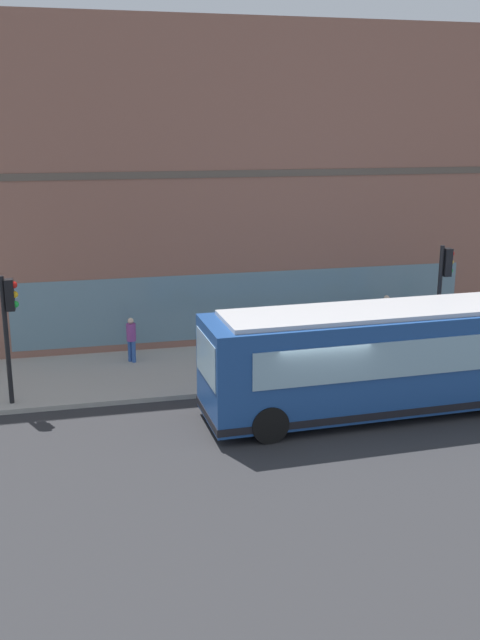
{
  "coord_description": "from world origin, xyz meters",
  "views": [
    {
      "loc": [
        -17.66,
        6.22,
        8.05
      ],
      "look_at": [
        3.04,
        1.3,
        2.25
      ],
      "focal_mm": 40.79,
      "sensor_mm": 36.0,
      "label": 1
    }
  ],
  "objects_px": {
    "fire_hydrant": "(233,358)",
    "pedestrian_near_hydrant": "(131,337)",
    "traffic_light_down_block": "(9,315)",
    "city_bus_nearside": "(378,360)",
    "traffic_light_near_corner": "(443,284)",
    "pedestrian_by_light_pole": "(386,314)",
    "pedestrian_walking_along_curb": "(463,319)"
  },
  "relations": [
    {
      "from": "fire_hydrant",
      "to": "pedestrian_near_hydrant",
      "type": "distance_m",
      "value": 3.57
    },
    {
      "from": "traffic_light_down_block",
      "to": "fire_hydrant",
      "type": "bearing_deg",
      "value": -77.82
    },
    {
      "from": "traffic_light_down_block",
      "to": "pedestrian_near_hydrant",
      "type": "xyz_separation_m",
      "value": [
        2.99,
        -3.64,
        -1.75
      ]
    },
    {
      "from": "pedestrian_near_hydrant",
      "to": "fire_hydrant",
      "type": "bearing_deg",
      "value": -115.43
    },
    {
      "from": "city_bus_nearside",
      "to": "pedestrian_near_hydrant",
      "type": "relative_size",
      "value": 6.54
    },
    {
      "from": "city_bus_nearside",
      "to": "traffic_light_near_corner",
      "type": "relative_size",
      "value": 2.46
    },
    {
      "from": "traffic_light_near_corner",
      "to": "pedestrian_by_light_pole",
      "type": "height_order",
      "value": "traffic_light_near_corner"
    },
    {
      "from": "traffic_light_near_corner",
      "to": "city_bus_nearside",
      "type": "bearing_deg",
      "value": 128.96
    },
    {
      "from": "pedestrian_by_light_pole",
      "to": "pedestrian_walking_along_curb",
      "type": "height_order",
      "value": "pedestrian_walking_along_curb"
    },
    {
      "from": "city_bus_nearside",
      "to": "traffic_light_down_block",
      "type": "xyz_separation_m",
      "value": [
        2.74,
        10.09,
        1.23
      ]
    },
    {
      "from": "traffic_light_near_corner",
      "to": "pedestrian_by_light_pole",
      "type": "relative_size",
      "value": 2.4
    },
    {
      "from": "fire_hydrant",
      "to": "pedestrian_near_hydrant",
      "type": "height_order",
      "value": "pedestrian_near_hydrant"
    },
    {
      "from": "pedestrian_near_hydrant",
      "to": "pedestrian_walking_along_curb",
      "type": "bearing_deg",
      "value": -95.06
    },
    {
      "from": "traffic_light_down_block",
      "to": "city_bus_nearside",
      "type": "bearing_deg",
      "value": -105.19
    },
    {
      "from": "pedestrian_near_hydrant",
      "to": "pedestrian_by_light_pole",
      "type": "distance_m",
      "value": 9.48
    },
    {
      "from": "city_bus_nearside",
      "to": "fire_hydrant",
      "type": "xyz_separation_m",
      "value": [
        4.21,
        3.26,
        -1.04
      ]
    },
    {
      "from": "traffic_light_down_block",
      "to": "pedestrian_by_light_pole",
      "type": "relative_size",
      "value": 2.2
    },
    {
      "from": "traffic_light_down_block",
      "to": "pedestrian_walking_along_curb",
      "type": "distance_m",
      "value": 15.67
    },
    {
      "from": "traffic_light_near_corner",
      "to": "pedestrian_walking_along_curb",
      "type": "bearing_deg",
      "value": -45.79
    },
    {
      "from": "pedestrian_walking_along_curb",
      "to": "pedestrian_by_light_pole",
      "type": "bearing_deg",
      "value": 58.44
    },
    {
      "from": "traffic_light_near_corner",
      "to": "traffic_light_down_block",
      "type": "height_order",
      "value": "traffic_light_near_corner"
    },
    {
      "from": "traffic_light_down_block",
      "to": "pedestrian_walking_along_curb",
      "type": "bearing_deg",
      "value": -82.84
    },
    {
      "from": "pedestrian_near_hydrant",
      "to": "traffic_light_near_corner",
      "type": "bearing_deg",
      "value": -106.97
    },
    {
      "from": "city_bus_nearside",
      "to": "pedestrian_by_light_pole",
      "type": "xyz_separation_m",
      "value": [
        6.13,
        -3.02,
        -0.41
      ]
    },
    {
      "from": "pedestrian_near_hydrant",
      "to": "pedestrian_by_light_pole",
      "type": "relative_size",
      "value": 0.9
    },
    {
      "from": "fire_hydrant",
      "to": "pedestrian_by_light_pole",
      "type": "height_order",
      "value": "pedestrian_by_light_pole"
    },
    {
      "from": "pedestrian_near_hydrant",
      "to": "pedestrian_by_light_pole",
      "type": "height_order",
      "value": "pedestrian_by_light_pole"
    },
    {
      "from": "city_bus_nearside",
      "to": "traffic_light_near_corner",
      "type": "bearing_deg",
      "value": -51.04
    },
    {
      "from": "fire_hydrant",
      "to": "pedestrian_by_light_pole",
      "type": "distance_m",
      "value": 6.6
    },
    {
      "from": "city_bus_nearside",
      "to": "traffic_light_near_corner",
      "type": "distance_m",
      "value": 4.58
    },
    {
      "from": "city_bus_nearside",
      "to": "pedestrian_near_hydrant",
      "type": "xyz_separation_m",
      "value": [
        5.73,
        6.45,
        -0.52
      ]
    },
    {
      "from": "pedestrian_by_light_pole",
      "to": "fire_hydrant",
      "type": "bearing_deg",
      "value": 107.0
    }
  ]
}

